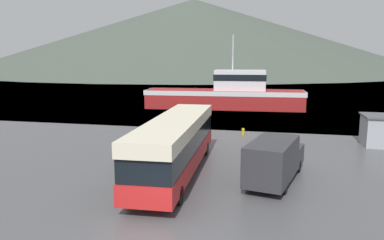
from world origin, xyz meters
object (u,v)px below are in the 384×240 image
Objects in this scene: delivery_van at (275,159)px; storage_bin at (136,154)px; tour_bus at (176,143)px; fishing_boat at (227,94)px; dock_kiosk at (380,130)px.

storage_bin is (-8.53, 1.65, -0.66)m from delivery_van.
storage_bin is at bearing -178.29° from delivery_van.
tour_bus reaches higher than storage_bin.
fishing_boat reaches higher than tour_bus.
delivery_van is at bearing -10.97° from storage_bin.
delivery_van is 2.22× the size of dock_kiosk.
tour_bus reaches higher than dock_kiosk.
dock_kiosk reaches higher than storage_bin.
fishing_boat is at bearing 88.78° from tour_bus.
delivery_van reaches higher than dock_kiosk.
delivery_van is 29.21m from fishing_boat.
fishing_boat is 13.59× the size of storage_bin.
dock_kiosk is at bearing 34.57° from tour_bus.
tour_bus is 28.30m from fishing_boat.
dock_kiosk is at bearing -146.23° from fishing_boat.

